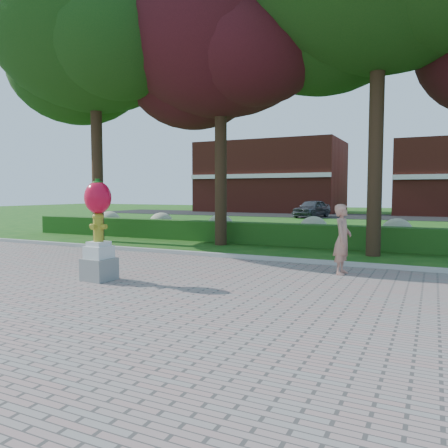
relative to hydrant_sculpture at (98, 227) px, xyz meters
name	(u,v)px	position (x,y,z in m)	size (l,w,h in m)	color
ground	(184,277)	(1.42, 1.24, -1.21)	(100.00, 100.00, 0.00)	#154E13
walkway	(46,323)	(1.42, -2.76, -1.19)	(40.00, 14.00, 0.04)	gray
curb	(237,257)	(1.42, 4.24, -1.14)	(40.00, 0.18, 0.15)	#ADADA5
lawn_hedge	(280,234)	(1.42, 8.24, -0.81)	(24.00, 0.70, 0.80)	#164B15
hydrangea_row	(303,229)	(1.99, 9.24, -0.66)	(20.10, 1.10, 0.99)	#AAAD84
street	(363,216)	(1.42, 29.24, -1.20)	(50.00, 8.00, 0.02)	black
building_left	(271,177)	(-8.58, 35.24, 2.29)	(14.00, 8.00, 7.00)	maroon
tree_far_left	(94,40)	(-5.69, 6.33, 6.75)	(9.00, 7.68, 11.66)	black
tree_mid_left	(219,46)	(-0.68, 7.32, 6.08)	(8.25, 7.04, 10.69)	black
hydrant_sculpture	(98,227)	(0.00, 0.00, 0.00)	(0.65, 0.64, 2.22)	gray
woman	(342,239)	(4.66, 3.03, -0.35)	(0.60, 0.40, 1.65)	tan
parked_car	(312,208)	(-1.99, 26.24, -0.50)	(1.64, 4.07, 1.39)	#3E3F45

